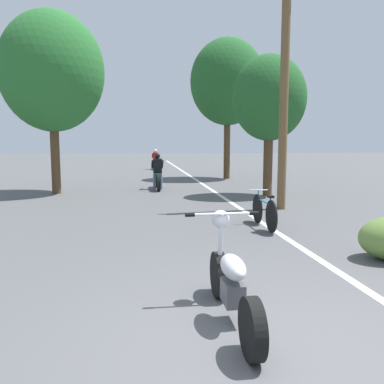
# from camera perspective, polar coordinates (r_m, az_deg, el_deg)

# --- Properties ---
(ground_plane) EXTENTS (120.00, 120.00, 0.00)m
(ground_plane) POSITION_cam_1_polar(r_m,az_deg,el_deg) (4.13, 9.87, -20.61)
(ground_plane) COLOR #515154
(lane_stripe_edge) EXTENTS (0.14, 48.00, 0.01)m
(lane_stripe_edge) POSITION_cam_1_polar(r_m,az_deg,el_deg) (16.39, 2.53, 0.46)
(lane_stripe_edge) COLOR white
(lane_stripe_edge) RESTS_ON ground
(utility_pole) EXTENTS (1.10, 0.24, 6.92)m
(utility_pole) POSITION_cam_1_polar(r_m,az_deg,el_deg) (11.78, 12.84, 14.98)
(utility_pole) COLOR brown
(utility_pole) RESTS_ON ground
(roadside_tree_right_near) EXTENTS (2.56, 2.31, 4.87)m
(roadside_tree_right_near) POSITION_cam_1_polar(r_m,az_deg,el_deg) (14.58, 10.81, 12.74)
(roadside_tree_right_near) COLOR #513A23
(roadside_tree_right_near) RESTS_ON ground
(roadside_tree_right_far) EXTENTS (3.74, 3.36, 7.00)m
(roadside_tree_right_far) POSITION_cam_1_polar(r_m,az_deg,el_deg) (21.06, 5.02, 15.09)
(roadside_tree_right_far) COLOR #513A23
(roadside_tree_right_far) RESTS_ON ground
(roadside_tree_left) EXTENTS (3.70, 3.33, 6.50)m
(roadside_tree_left) POSITION_cam_1_polar(r_m,az_deg,el_deg) (15.87, -19.08, 15.63)
(roadside_tree_left) COLOR #513A23
(roadside_tree_left) RESTS_ON ground
(motorcycle_foreground) EXTENTS (0.87, 2.04, 1.10)m
(motorcycle_foreground) POSITION_cam_1_polar(r_m,az_deg,el_deg) (4.45, 5.54, -12.31)
(motorcycle_foreground) COLOR black
(motorcycle_foreground) RESTS_ON ground
(motorcycle_rider_lead) EXTENTS (0.50, 2.03, 1.44)m
(motorcycle_rider_lead) POSITION_cam_1_polar(r_m,az_deg,el_deg) (16.25, -4.84, 2.28)
(motorcycle_rider_lead) COLOR black
(motorcycle_rider_lead) RESTS_ON ground
(motorcycle_rider_far) EXTENTS (0.50, 1.98, 1.37)m
(motorcycle_rider_far) POSITION_cam_1_polar(r_m,az_deg,el_deg) (27.70, -5.13, 4.25)
(motorcycle_rider_far) COLOR black
(motorcycle_rider_far) RESTS_ON ground
(bicycle_parked) EXTENTS (0.44, 1.69, 0.81)m
(bicycle_parked) POSITION_cam_1_polar(r_m,az_deg,el_deg) (9.14, 10.09, -2.68)
(bicycle_parked) COLOR black
(bicycle_parked) RESTS_ON ground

